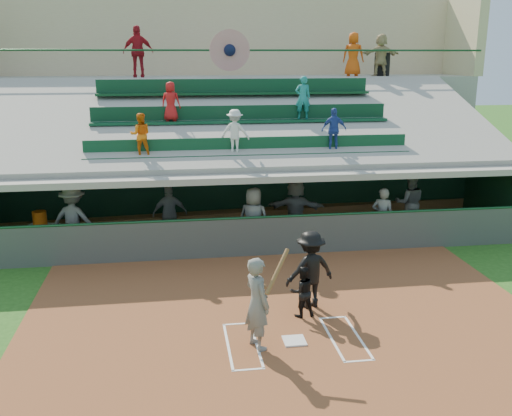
{
  "coord_description": "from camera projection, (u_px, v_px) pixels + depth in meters",
  "views": [
    {
      "loc": [
        -2.2,
        -9.86,
        5.44
      ],
      "look_at": [
        -0.25,
        3.5,
        1.8
      ],
      "focal_mm": 40.0,
      "sensor_mm": 36.0,
      "label": 1
    }
  ],
  "objects": [
    {
      "name": "ground",
      "position": [
        294.0,
        342.0,
        11.15
      ],
      "size": [
        100.0,
        100.0,
        0.0
      ],
      "primitive_type": "plane",
      "color": "#235217",
      "rests_on": "ground"
    },
    {
      "name": "dirt_slab",
      "position": [
        289.0,
        330.0,
        11.62
      ],
      "size": [
        11.0,
        9.0,
        0.02
      ],
      "primitive_type": "cube",
      "color": "brown",
      "rests_on": "ground"
    },
    {
      "name": "home_plate",
      "position": [
        294.0,
        341.0,
        11.14
      ],
      "size": [
        0.43,
        0.43,
        0.03
      ],
      "primitive_type": "cube",
      "color": "white",
      "rests_on": "dirt_slab"
    },
    {
      "name": "batters_box_chalk",
      "position": [
        294.0,
        341.0,
        11.14
      ],
      "size": [
        2.65,
        1.85,
        0.01
      ],
      "color": "white",
      "rests_on": "dirt_slab"
    },
    {
      "name": "dugout_floor",
      "position": [
        249.0,
        236.0,
        17.59
      ],
      "size": [
        16.0,
        3.5,
        0.04
      ],
      "primitive_type": "cube",
      "color": "gray",
      "rests_on": "ground"
    },
    {
      "name": "concourse_slab",
      "position": [
        227.0,
        134.0,
        23.45
      ],
      "size": [
        20.0,
        3.0,
        4.6
      ],
      "primitive_type": "cube",
      "color": "gray",
      "rests_on": "ground"
    },
    {
      "name": "grandstand",
      "position": [
        235.0,
        146.0,
        20.61
      ],
      "size": [
        20.4,
        10.4,
        7.8
      ],
      "color": "#494E49",
      "rests_on": "ground"
    },
    {
      "name": "batter_at_plate",
      "position": [
        257.0,
        303.0,
        10.71
      ],
      "size": [
        0.96,
        0.81,
        1.95
      ],
      "color": "#5B5D58",
      "rests_on": "dirt_slab"
    },
    {
      "name": "catcher",
      "position": [
        302.0,
        291.0,
        12.09
      ],
      "size": [
        0.59,
        0.49,
        1.12
      ],
      "primitive_type": "imported",
      "rotation": [
        0.0,
        0.0,
        3.27
      ],
      "color": "black",
      "rests_on": "dirt_slab"
    },
    {
      "name": "home_umpire",
      "position": [
        310.0,
        269.0,
        12.48
      ],
      "size": [
        1.25,
        0.91,
        1.74
      ],
      "primitive_type": "imported",
      "rotation": [
        0.0,
        0.0,
        3.4
      ],
      "color": "black",
      "rests_on": "dirt_slab"
    },
    {
      "name": "dugout_bench",
      "position": [
        241.0,
        218.0,
        18.61
      ],
      "size": [
        16.52,
        1.94,
        0.5
      ],
      "primitive_type": "cube",
      "rotation": [
        0.0,
        0.0,
        0.09
      ],
      "color": "brown",
      "rests_on": "dugout_floor"
    },
    {
      "name": "white_table",
      "position": [
        43.0,
        237.0,
        16.26
      ],
      "size": [
        0.98,
        0.86,
        0.72
      ],
      "primitive_type": "cube",
      "rotation": [
        0.0,
        0.0,
        -0.34
      ],
      "color": "silver",
      "rests_on": "dugout_floor"
    },
    {
      "name": "water_cooler",
      "position": [
        40.0,
        218.0,
        16.18
      ],
      "size": [
        0.39,
        0.39,
        0.39
      ],
      "primitive_type": "cylinder",
      "color": "#CF570C",
      "rests_on": "white_table"
    },
    {
      "name": "dugout_player_a",
      "position": [
        74.0,
        220.0,
        15.78
      ],
      "size": [
        1.41,
        1.03,
        1.96
      ],
      "primitive_type": "imported",
      "rotation": [
        0.0,
        0.0,
        2.88
      ],
      "color": "#575A55",
      "rests_on": "dugout_floor"
    },
    {
      "name": "dugout_player_b",
      "position": [
        170.0,
        214.0,
        16.82
      ],
      "size": [
        1.05,
        0.51,
        1.72
      ],
      "primitive_type": "imported",
      "rotation": [
        0.0,
        0.0,
        3.23
      ],
      "color": "#61645E",
      "rests_on": "dugout_floor"
    },
    {
      "name": "dugout_player_c",
      "position": [
        254.0,
        219.0,
        16.11
      ],
      "size": [
        1.05,
        0.9,
        1.81
      ],
      "primitive_type": "imported",
      "rotation": [
        0.0,
        0.0,
        2.69
      ],
      "color": "#555853",
      "rests_on": "dugout_floor"
    },
    {
      "name": "dugout_player_d",
      "position": [
        296.0,
        209.0,
        17.07
      ],
      "size": [
        1.8,
        0.97,
        1.85
      ],
      "primitive_type": "imported",
      "rotation": [
        0.0,
        0.0,
        2.88
      ],
      "color": "#5A5D57",
      "rests_on": "dugout_floor"
    },
    {
      "name": "dugout_player_e",
      "position": [
        382.0,
        216.0,
        16.59
      ],
      "size": [
        0.73,
        0.63,
        1.7
      ],
      "primitive_type": "imported",
      "rotation": [
        0.0,
        0.0,
        2.7
      ],
      "color": "#60625D",
      "rests_on": "dugout_floor"
    },
    {
      "name": "dugout_player_f",
      "position": [
        410.0,
        203.0,
        17.79
      ],
      "size": [
        1.04,
        0.89,
        1.86
      ],
      "primitive_type": "imported",
      "rotation": [
        0.0,
        0.0,
        2.91
      ],
      "color": "#5D605B",
      "rests_on": "dugout_floor"
    },
    {
      "name": "trash_bin",
      "position": [
        382.0,
        64.0,
        22.89
      ],
      "size": [
        0.62,
        0.62,
        0.92
      ],
      "primitive_type": "cylinder",
      "color": "black",
      "rests_on": "concourse_slab"
    },
    {
      "name": "concourse_staff_a",
      "position": [
        138.0,
        52.0,
        21.2
      ],
      "size": [
        1.14,
        0.54,
        1.89
      ],
      "primitive_type": "imported",
      "rotation": [
        0.0,
        0.0,
        3.21
      ],
      "color": "#A6121D",
      "rests_on": "concourse_slab"
    },
    {
      "name": "concourse_staff_b",
      "position": [
        353.0,
        54.0,
        22.45
      ],
      "size": [
        0.98,
        0.83,
        1.7
      ],
      "primitive_type": "imported",
      "rotation": [
        0.0,
        0.0,
        2.72
      ],
      "color": "#D64B0C",
      "rests_on": "concourse_slab"
    },
    {
      "name": "concourse_staff_c",
      "position": [
        381.0,
        55.0,
        22.36
      ],
      "size": [
        1.56,
        0.62,
        1.64
      ],
      "primitive_type": "imported",
      "rotation": [
        0.0,
        0.0,
        3.05
      ],
      "color": "tan",
      "rests_on": "concourse_slab"
    }
  ]
}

